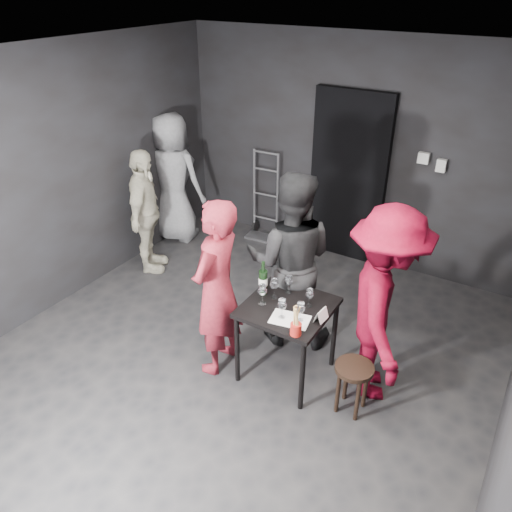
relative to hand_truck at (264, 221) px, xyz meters
The scene contains 25 objects.
floor 2.59m from the hand_truck, 64.29° to the right, with size 4.50×5.00×0.02m, color black.
ceiling 3.58m from the hand_truck, 64.29° to the right, with size 4.50×5.00×0.02m, color silver.
wall_back 1.60m from the hand_truck, ahead, with size 4.50×0.04×2.70m, color black.
wall_left 2.82m from the hand_truck, 115.88° to the right, with size 0.04×5.00×2.70m, color black.
doorway 1.40m from the hand_truck, ahead, with size 0.95×0.10×2.10m, color black.
wallbox_upper 2.33m from the hand_truck, ahead, with size 0.12×0.06×0.12m, color #B7B7B2.
wallbox_lower 2.47m from the hand_truck, ahead, with size 0.10×0.06×0.14m, color #B7B7B2.
hand_truck is the anchor object (origin of this frame).
tasting_table 2.78m from the hand_truck, 54.81° to the right, with size 0.72×0.72×0.75m.
stool 3.27m from the hand_truck, 46.09° to the right, with size 0.32×0.32×0.47m.
server_red 2.75m from the hand_truck, 68.03° to the right, with size 0.68×0.45×1.87m, color maroon.
woman_black 2.35m from the hand_truck, 52.76° to the right, with size 1.00×0.55×2.05m, color black.
man_maroon 3.18m from the hand_truck, 40.77° to the right, with size 1.32×0.61×2.05m, color maroon.
bystander_cream 1.75m from the hand_truck, 116.48° to the right, with size 0.91×0.43×1.54m, color beige.
bystander_grey 1.43m from the hand_truck, 146.70° to the right, with size 0.97×0.53×1.98m, color gray.
tasting_mat 2.99m from the hand_truck, 54.93° to the right, with size 0.32×0.21×0.00m, color white.
wine_glass_a 2.79m from the hand_truck, 59.39° to the right, with size 0.08×0.08×0.21m, color white, non-canonical shape.
wine_glass_b 2.69m from the hand_truck, 57.16° to the right, with size 0.08×0.08×0.21m, color white, non-canonical shape.
wine_glass_c 2.62m from the hand_truck, 54.25° to the right, with size 0.07×0.07×0.19m, color white, non-canonical shape.
wine_glass_d 2.98m from the hand_truck, 56.20° to the right, with size 0.08×0.08×0.20m, color white, non-canonical shape.
wine_glass_e 3.03m from the hand_truck, 53.41° to the right, with size 0.08×0.08×0.20m, color white, non-canonical shape.
wine_glass_f 2.84m from the hand_truck, 51.10° to the right, with size 0.07×0.07×0.19m, color white, non-canonical shape.
wine_bottle 2.64m from the hand_truck, 59.31° to the right, with size 0.08×0.08×0.32m.
breadstick_cup 3.21m from the hand_truck, 54.53° to the right, with size 0.09×0.09×0.28m.
reserved_card 3.02m from the hand_truck, 50.27° to the right, with size 0.08×0.13×0.10m, color white, non-canonical shape.
Camera 1 is at (2.07, -3.03, 3.24)m, focal length 35.00 mm.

